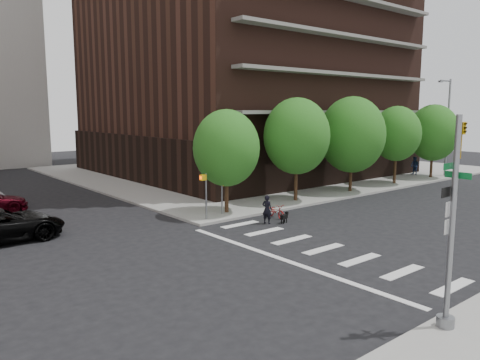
{
  "coord_description": "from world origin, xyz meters",
  "views": [
    {
      "loc": [
        -13.0,
        -13.5,
        6.25
      ],
      "look_at": [
        3.0,
        6.0,
        2.5
      ],
      "focal_mm": 35.0,
      "sensor_mm": 36.0,
      "label": 1
    }
  ],
  "objects": [
    {
      "name": "ground",
      "position": [
        0.0,
        0.0,
        0.0
      ],
      "size": [
        120.0,
        120.0,
        0.0
      ],
      "primitive_type": "plane",
      "color": "black",
      "rests_on": "ground"
    },
    {
      "name": "sidewalk_ne",
      "position": [
        20.5,
        23.5,
        0.07
      ],
      "size": [
        39.0,
        33.0,
        0.15
      ],
      "primitive_type": "cube",
      "color": "gray",
      "rests_on": "ground"
    },
    {
      "name": "crosswalk",
      "position": [
        2.21,
        -0.0,
        0.01
      ],
      "size": [
        3.85,
        13.0,
        0.01
      ],
      "color": "silver",
      "rests_on": "ground"
    },
    {
      "name": "tree_a",
      "position": [
        4.0,
        8.5,
        4.04
      ],
      "size": [
        4.0,
        4.0,
        5.9
      ],
      "color": "#301E11",
      "rests_on": "sidewalk_ne"
    },
    {
      "name": "tree_b",
      "position": [
        10.0,
        8.5,
        4.54
      ],
      "size": [
        4.5,
        4.5,
        6.65
      ],
      "color": "#301E11",
      "rests_on": "sidewalk_ne"
    },
    {
      "name": "tree_c",
      "position": [
        16.0,
        8.5,
        4.45
      ],
      "size": [
        5.0,
        5.0,
        6.8
      ],
      "color": "#301E11",
      "rests_on": "sidewalk_ne"
    },
    {
      "name": "tree_d",
      "position": [
        22.0,
        8.5,
        4.34
      ],
      "size": [
        4.0,
        4.0,
        6.2
      ],
      "color": "#301E11",
      "rests_on": "sidewalk_ne"
    },
    {
      "name": "tree_e",
      "position": [
        28.0,
        8.5,
        4.25
      ],
      "size": [
        4.5,
        4.5,
        6.35
      ],
      "color": "#301E11",
      "rests_on": "sidewalk_ne"
    },
    {
      "name": "traffic_signal",
      "position": [
        -0.47,
        -7.49,
        2.7
      ],
      "size": [
        0.9,
        0.75,
        6.0
      ],
      "color": "slate",
      "rests_on": "sidewalk_s"
    },
    {
      "name": "pedestrian_signal",
      "position": [
        2.32,
        7.92,
        1.85
      ],
      "size": [
        2.18,
        0.67,
        2.6
      ],
      "color": "slate",
      "rests_on": "sidewalk_ne"
    },
    {
      "name": "streetlamp",
      "position": [
        29.82,
        8.2,
        5.29
      ],
      "size": [
        2.14,
        0.22,
        9.0
      ],
      "color": "slate",
      "rests_on": "sidewalk_ne"
    },
    {
      "name": "scooter",
      "position": [
        5.71,
        5.95,
        0.41
      ],
      "size": [
        0.77,
        1.62,
        0.82
      ],
      "primitive_type": "imported",
      "rotation": [
        0.0,
        0.0,
        -0.15
      ],
      "color": "#9E0D0C",
      "rests_on": "ground"
    },
    {
      "name": "dog_walker",
      "position": [
        4.31,
        5.23,
        0.81
      ],
      "size": [
        0.69,
        0.56,
        1.62
      ],
      "primitive_type": "imported",
      "rotation": [
        0.0,
        0.0,
        1.92
      ],
      "color": "black",
      "rests_on": "ground"
    },
    {
      "name": "dog",
      "position": [
        5.16,
        4.7,
        0.37
      ],
      "size": [
        0.71,
        0.38,
        0.6
      ],
      "rotation": [
        0.0,
        0.0,
        0.33
      ],
      "color": "black",
      "rests_on": "ground"
    },
    {
      "name": "pedestrian_far",
      "position": [
        28.18,
        10.26,
        1.02
      ],
      "size": [
        0.97,
        0.82,
        1.74
      ],
      "primitive_type": "imported",
      "rotation": [
        0.0,
        0.0,
        -1.79
      ],
      "color": "navy",
      "rests_on": "sidewalk_ne"
    }
  ]
}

